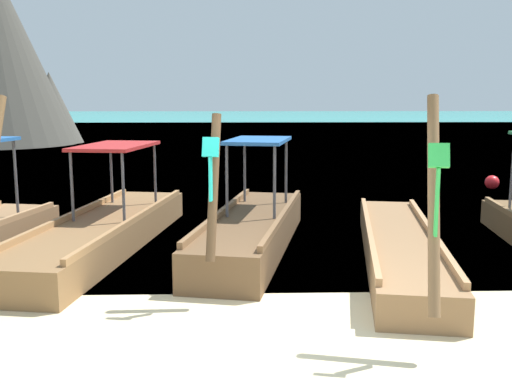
{
  "coord_description": "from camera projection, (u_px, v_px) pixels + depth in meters",
  "views": [
    {
      "loc": [
        -0.3,
        -6.03,
        2.59
      ],
      "look_at": [
        0.0,
        3.45,
        1.07
      ],
      "focal_mm": 40.63,
      "sensor_mm": 36.0,
      "label": 1
    }
  ],
  "objects": [
    {
      "name": "sea_water",
      "position": [
        240.0,
        122.0,
        67.01
      ],
      "size": [
        120.0,
        120.0,
        0.0
      ],
      "primitive_type": "plane",
      "color": "teal",
      "rests_on": "ground"
    },
    {
      "name": "ground",
      "position": [
        266.0,
        337.0,
        6.37
      ],
      "size": [
        120.0,
        120.0,
        0.0
      ],
      "primitive_type": "plane",
      "color": "beige"
    },
    {
      "name": "mooring_buoy_near",
      "position": [
        492.0,
        182.0,
        16.77
      ],
      "size": [
        0.41,
        0.41,
        0.41
      ],
      "color": "red",
      "rests_on": "sea_water"
    },
    {
      "name": "longtail_boat_red_ribbon",
      "position": [
        103.0,
        231.0,
        10.1
      ],
      "size": [
        2.22,
        6.91,
        2.64
      ],
      "color": "brown",
      "rests_on": "ground"
    },
    {
      "name": "longtail_boat_turquoise_ribbon",
      "position": [
        252.0,
        229.0,
        10.06
      ],
      "size": [
        2.22,
        5.56,
        2.42
      ],
      "color": "brown",
      "rests_on": "ground"
    },
    {
      "name": "longtail_boat_green_ribbon",
      "position": [
        399.0,
        247.0,
        9.28
      ],
      "size": [
        2.12,
        6.71,
        2.65
      ],
      "color": "olive",
      "rests_on": "ground"
    }
  ]
}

